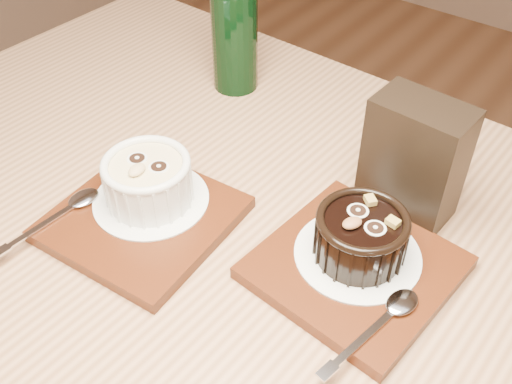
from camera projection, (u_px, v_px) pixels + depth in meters
table at (259, 318)px, 0.68m from camera, size 1.22×0.84×0.75m
tray_left at (143, 219)px, 0.66m from camera, size 0.19×0.19×0.01m
doily_left at (151, 199)px, 0.67m from camera, size 0.13×0.13×0.00m
ramekin_white at (148, 179)px, 0.65m from camera, size 0.10×0.10×0.06m
spoon_left at (57, 214)px, 0.65m from camera, size 0.03×0.14×0.01m
tray_right at (355, 267)px, 0.61m from camera, size 0.19×0.19×0.01m
doily_right at (357, 254)px, 0.61m from camera, size 0.13×0.13×0.00m
ramekin_dark at (361, 234)px, 0.59m from camera, size 0.09×0.09×0.06m
spoon_right at (379, 323)px, 0.55m from camera, size 0.05×0.14×0.01m
condiment_stand at (414, 160)px, 0.64m from camera, size 0.10×0.07×0.14m
green_bottle at (234, 27)px, 0.82m from camera, size 0.06×0.06×0.24m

